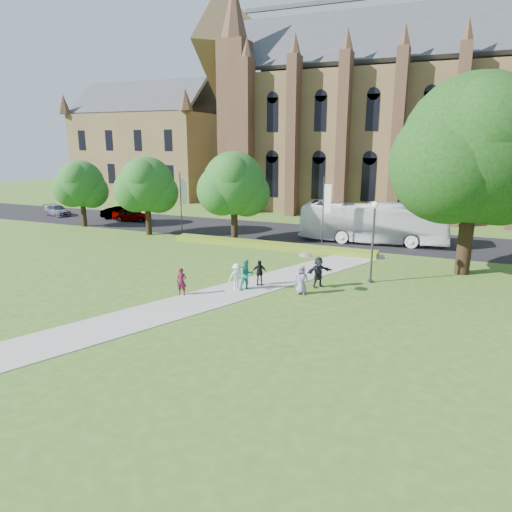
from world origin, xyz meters
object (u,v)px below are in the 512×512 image
at_px(tour_coach, 373,223).
at_px(car_0, 132,215).
at_px(large_tree, 476,149).
at_px(streetlamp, 373,232).
at_px(car_2, 57,210).
at_px(car_1, 120,213).
at_px(pedestrian_0, 182,282).

xyz_separation_m(tour_coach, car_0, (-27.05, 1.02, -1.05)).
distance_m(large_tree, car_0, 36.23).
bearing_deg(streetlamp, car_2, 162.05).
xyz_separation_m(car_1, car_2, (-8.95, -0.67, -0.08)).
distance_m(tour_coach, car_2, 38.09).
height_order(streetlamp, tour_coach, streetlamp).
xyz_separation_m(tour_coach, car_1, (-29.11, 1.46, -1.07)).
distance_m(large_tree, car_2, 46.78).
distance_m(large_tree, pedestrian_0, 20.59).
relative_size(car_0, pedestrian_0, 2.66).
bearing_deg(pedestrian_0, car_0, 115.18).
xyz_separation_m(streetlamp, tour_coach, (-1.80, 12.12, -1.49)).
relative_size(streetlamp, large_tree, 0.40).
bearing_deg(tour_coach, car_2, 84.67).
distance_m(streetlamp, pedestrian_0, 12.32).
xyz_separation_m(streetlamp, car_0, (-28.86, 13.14, -2.54)).
height_order(large_tree, car_0, large_tree).
bearing_deg(car_1, car_2, 87.99).
bearing_deg(car_1, large_tree, -110.27).
relative_size(streetlamp, car_1, 1.20).
height_order(car_0, car_2, car_0).
relative_size(tour_coach, car_2, 2.93).
height_order(tour_coach, car_0, tour_coach).
height_order(streetlamp, car_0, streetlamp).
relative_size(large_tree, tour_coach, 1.03).
distance_m(tour_coach, pedestrian_0, 20.73).
bearing_deg(car_1, tour_coach, -99.14).
bearing_deg(large_tree, tour_coach, 133.77).
bearing_deg(large_tree, car_0, 165.88).
bearing_deg(pedestrian_0, large_tree, 18.46).
bearing_deg(car_2, pedestrian_0, -104.89).
bearing_deg(car_0, car_1, 66.59).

